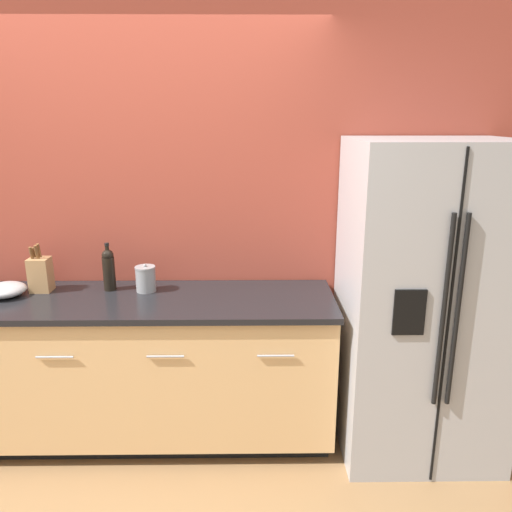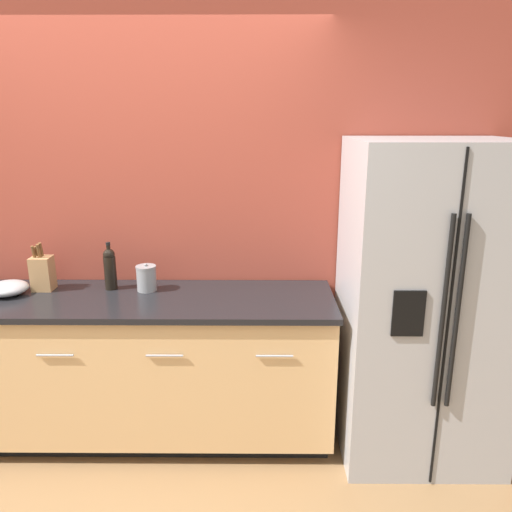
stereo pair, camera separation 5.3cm
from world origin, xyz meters
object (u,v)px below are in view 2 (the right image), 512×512
(wine_bottle, at_px, (110,268))
(mixing_bowl, at_px, (8,288))
(knife_block, at_px, (42,273))
(refrigerator, at_px, (423,303))
(steel_canister, at_px, (146,278))

(wine_bottle, height_order, mixing_bowl, wine_bottle)
(knife_block, height_order, mixing_bowl, knife_block)
(refrigerator, height_order, wine_bottle, refrigerator)
(wine_bottle, bearing_deg, refrigerator, -6.33)
(refrigerator, bearing_deg, steel_canister, 173.69)
(knife_block, bearing_deg, mixing_bowl, -153.29)
(refrigerator, xyz_separation_m, steel_canister, (-1.62, 0.18, 0.09))
(refrigerator, relative_size, steel_canister, 10.77)
(refrigerator, distance_m, steel_canister, 1.63)
(wine_bottle, relative_size, mixing_bowl, 1.26)
(refrigerator, distance_m, wine_bottle, 1.86)
(wine_bottle, xyz_separation_m, mixing_bowl, (-0.58, -0.11, -0.09))
(wine_bottle, bearing_deg, steel_canister, -6.47)
(knife_block, relative_size, mixing_bowl, 1.26)
(refrigerator, height_order, knife_block, refrigerator)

